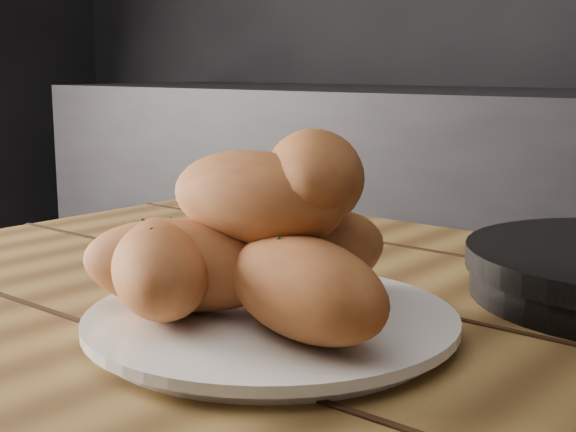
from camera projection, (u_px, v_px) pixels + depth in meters
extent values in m
cube|color=olive|center=(469.00, 402.00, 0.54)|extent=(1.37, 0.86, 0.04)
cylinder|color=white|center=(271.00, 328.00, 0.61)|extent=(0.26, 0.26, 0.01)
cylinder|color=white|center=(271.00, 318.00, 0.61)|extent=(0.28, 0.28, 0.01)
ellipsoid|color=#AF6630|center=(181.00, 265.00, 0.61)|extent=(0.18, 0.13, 0.07)
ellipsoid|color=#AF6630|center=(304.00, 288.00, 0.55)|extent=(0.17, 0.12, 0.07)
ellipsoid|color=#AF6630|center=(313.00, 253.00, 0.65)|extent=(0.09, 0.16, 0.07)
ellipsoid|color=#AF6630|center=(255.00, 198.00, 0.59)|extent=(0.16, 0.08, 0.07)
ellipsoid|color=#AF6630|center=(314.00, 176.00, 0.60)|extent=(0.15, 0.16, 0.07)
ellipsoid|color=#AF6630|center=(161.00, 267.00, 0.60)|extent=(0.18, 0.16, 0.07)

